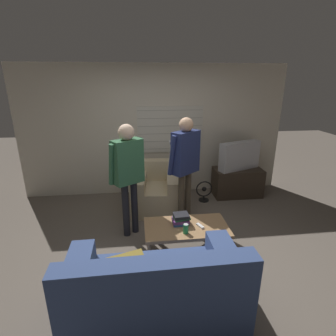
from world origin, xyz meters
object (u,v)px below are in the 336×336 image
Objects in this scene: coffee_table at (186,229)px; soda_can at (186,229)px; person_left_standing at (128,167)px; person_right_standing at (185,158)px; armchair_beige at (157,190)px; tv at (239,156)px; floor_fan at (204,191)px; spare_remote at (200,226)px; book_stack at (181,219)px; couch_blue at (155,291)px.

soda_can is (-0.04, -0.16, 0.10)m from coffee_table.
person_right_standing reaches higher than person_left_standing.
armchair_beige is 1.04m from person_right_standing.
tv is at bearing -162.61° from armchair_beige.
spare_remote is at bearing -106.25° from floor_fan.
person_left_standing is 7.10× the size of book_stack.
armchair_beige reaches higher than book_stack.
book_stack is 1.71m from floor_fan.
person_right_standing is (0.12, 0.87, 0.71)m from coffee_table.
person_right_standing is 1.12m from spare_remote.
person_right_standing reaches higher than tv.
coffee_table is 1.13m from person_right_standing.
armchair_beige is (0.19, 2.38, 0.00)m from couch_blue.
couch_blue is at bearing -112.18° from book_stack.
coffee_table is at bearing 62.59° from couch_blue.
spare_remote is (0.05, -0.90, -0.66)m from person_right_standing.
armchair_beige reaches higher than coffee_table.
couch_blue is 12.61× the size of spare_remote.
person_right_standing is 7.26× the size of book_stack.
armchair_beige is at bearing 84.36° from spare_remote.
book_stack is 1.76× the size of spare_remote.
couch_blue reaches higher than coffee_table.
couch_blue is at bearing 34.28° from tv.
spare_remote is at bearing -10.90° from coffee_table.
couch_blue is 2.06m from person_right_standing.
person_left_standing is (-2.13, -1.16, 0.24)m from tv.
coffee_table is at bearing 30.82° from tv.
person_left_standing is at bearing 99.19° from couch_blue.
tv reaches higher than coffee_table.
book_stack is (-0.06, 0.07, 0.11)m from coffee_table.
tv reaches higher than couch_blue.
soda_can is at bearing 32.40° from tv.
floor_fan is (-0.73, -0.19, -0.64)m from tv.
couch_blue is 2.39m from armchair_beige.
coffee_table is at bearing 146.07° from spare_remote.
couch_blue is at bearing -146.73° from person_right_standing.
tv is 6.54× the size of spare_remote.
coffee_table is at bearing -72.03° from person_left_standing.
person_left_standing reaches higher than armchair_beige.
tv is at bearing 55.19° from couch_blue.
tv is at bearing -2.36° from person_right_standing.
soda_can is at bearing -83.87° from book_stack.
person_right_standing reaches higher than spare_remote.
tv reaches higher than book_stack.
spare_remote is at bearing -67.67° from person_left_standing.
tv is 2.21m from spare_remote.
tv is 1.58m from person_right_standing.
person_right_standing is (0.87, 0.25, 0.03)m from person_left_standing.
coffee_table is 1.74m from floor_fan.
couch_blue is 1.01× the size of person_left_standing.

